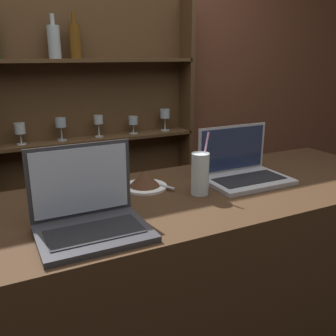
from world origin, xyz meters
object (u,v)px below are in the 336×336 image
at_px(laptop_near, 89,214).
at_px(laptop_far, 242,169).
at_px(water_glass, 200,174).
at_px(cake_plate, 145,180).

distance_m(laptop_near, laptop_far, 0.72).
bearing_deg(water_glass, cake_plate, 136.80).
bearing_deg(laptop_near, laptop_far, 14.35).
height_order(laptop_near, laptop_far, laptop_near).
height_order(laptop_near, water_glass, laptop_near).
bearing_deg(laptop_far, cake_plate, 167.55).
height_order(laptop_near, cake_plate, laptop_near).
xyz_separation_m(laptop_near, laptop_far, (0.69, 0.18, -0.01)).
xyz_separation_m(laptop_near, cake_plate, (0.29, 0.27, -0.02)).
bearing_deg(cake_plate, laptop_near, -137.59).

